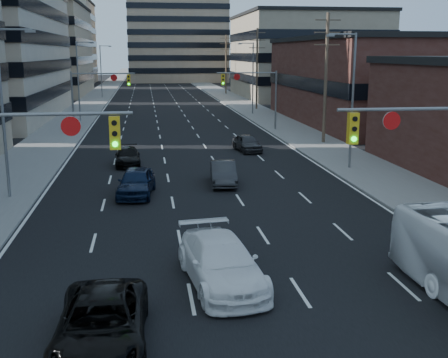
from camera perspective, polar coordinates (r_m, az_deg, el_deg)
name	(u,v)px	position (r m, az deg, el deg)	size (l,w,h in m)	color
road_surface	(157,85)	(140.96, -6.79, 9.47)	(18.00, 300.00, 0.02)	black
sidewalk_left	(110,85)	(141.18, -11.52, 9.34)	(5.00, 300.00, 0.15)	slate
sidewalk_right	(204,84)	(141.68, -2.07, 9.59)	(5.00, 300.00, 0.15)	slate
office_left_far	(30,51)	(112.68, -19.10, 12.16)	(20.00, 30.00, 16.00)	gray
storefront_right_mid	(388,82)	(66.56, 16.28, 9.42)	(20.00, 30.00, 9.00)	#472119
office_right_far	(304,57)	(102.63, 8.10, 12.17)	(22.00, 28.00, 14.00)	gray
bg_block_left	(44,44)	(152.78, -17.81, 12.96)	(24.00, 24.00, 20.00)	#ADA089
bg_block_right	(285,60)	(145.03, 6.17, 11.94)	(22.00, 22.00, 12.00)	gray
signal_near_left	(11,160)	(19.52, -20.80, 1.81)	(6.59, 0.33, 6.00)	slate
signal_near_right	(441,149)	(21.74, 21.15, 2.82)	(6.59, 0.33, 6.00)	slate
signal_far_left	(97,89)	(56.01, -12.82, 8.87)	(6.09, 0.33, 6.00)	slate
signal_far_right	(253,88)	(56.85, 3.00, 9.22)	(6.09, 0.33, 6.00)	slate
utility_pole_block	(326,76)	(49.19, 10.31, 10.22)	(2.20, 0.28, 11.00)	#4C3D2D
utility_pole_midblock	(257,67)	(78.25, 3.37, 11.24)	(2.20, 0.28, 11.00)	#4C3D2D
utility_pole_distant	(226,63)	(107.82, 0.19, 11.66)	(2.20, 0.28, 11.00)	#4C3D2D
streetlight_left_near	(5,105)	(31.68, -21.35, 6.98)	(2.03, 0.22, 9.00)	slate
streetlight_left_mid	(79,77)	(66.17, -14.48, 9.98)	(2.03, 0.22, 9.00)	slate
streetlight_left_far	(102,69)	(101.02, -12.30, 10.89)	(2.03, 0.22, 9.00)	slate
streetlight_right_near	(351,95)	(38.25, 12.73, 8.37)	(2.03, 0.22, 9.00)	slate
streetlight_right_far	(252,75)	(72.03, 2.83, 10.55)	(2.03, 0.22, 9.00)	slate
black_pickup	(101,325)	(15.65, -12.34, -14.24)	(2.38, 5.17, 1.44)	black
white_van	(221,262)	(19.22, -0.29, -8.44)	(2.25, 5.52, 1.60)	white
sedan_blue	(136,182)	(31.32, -8.90, -0.29)	(1.83, 4.54, 1.55)	black
sedan_grey_center	(223,173)	(33.63, -0.08, 0.60)	(1.45, 4.16, 1.37)	#2B2C2E
sedan_black_far	(128,156)	(40.03, -9.77, 2.27)	(1.72, 4.23, 1.23)	black
sedan_grey_right	(247,143)	(45.09, 2.36, 3.69)	(1.60, 3.98, 1.36)	#333335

